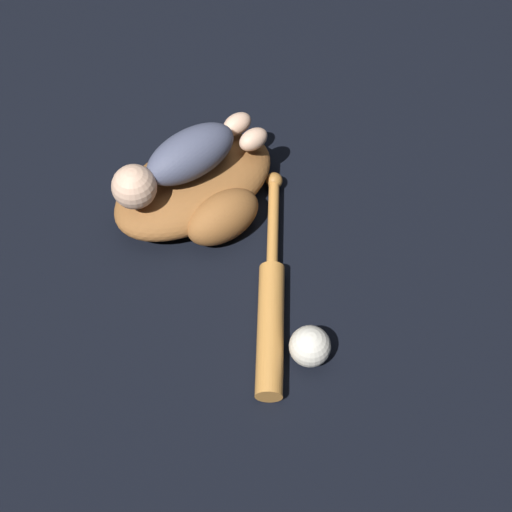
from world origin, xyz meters
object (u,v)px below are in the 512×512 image
at_px(baseball_bat, 271,304).
at_px(baseball, 310,346).
at_px(baseball_glove, 199,190).
at_px(baby_figure, 182,160).

relative_size(baseball_bat, baseball, 6.05).
relative_size(baseball_glove, baseball_bat, 0.86).
bearing_deg(baby_figure, baseball_glove, 151.49).
xyz_separation_m(baby_figure, baseball_bat, (-0.05, 0.32, -0.12)).
xyz_separation_m(baseball_glove, baseball, (-0.05, 0.42, -0.01)).
bearing_deg(baseball_glove, baseball_bat, 94.60).
bearing_deg(baseball_glove, baseball, 96.33).
bearing_deg(baseball_bat, baseball, 100.69).
bearing_deg(baseball_bat, baseball_glove, -85.40).
relative_size(baby_figure, baseball, 4.50).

